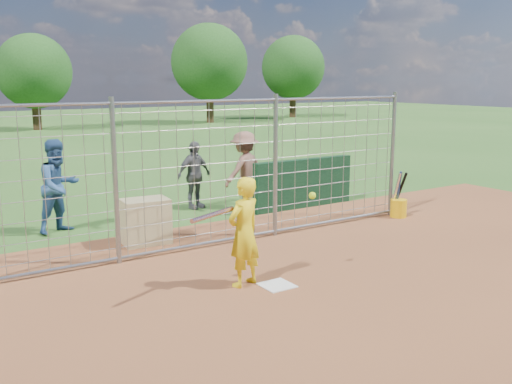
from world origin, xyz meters
TOP-DOWN VIEW (x-y plane):
  - ground at (0.00, 0.00)m, footprint 100.00×100.00m
  - infield_dirt at (0.00, -3.00)m, footprint 18.00×18.00m
  - home_plate at (0.00, -0.20)m, footprint 0.43×0.43m
  - dugout_wall at (3.40, 3.60)m, footprint 2.60×0.20m
  - batter at (-0.36, 0.09)m, footprint 0.65×0.51m
  - bystander_a at (-1.76, 4.41)m, footprint 1.05×0.95m
  - bystander_b at (1.29, 4.86)m, footprint 0.95×0.56m
  - bystander_c at (2.26, 4.29)m, footprint 1.25×0.93m
  - equipment_bin at (-0.71, 2.80)m, footprint 0.85×0.62m
  - equipment_in_play at (-0.55, -0.09)m, footprint 2.05×0.41m
  - bucket_with_bats at (4.50, 1.76)m, footprint 0.34×0.39m
  - backstop_fence at (0.00, 2.00)m, footprint 9.08×0.08m
  - tree_line at (3.13, 28.13)m, footprint 44.66×6.72m

SIDE VIEW (x-z plane):
  - ground at x=0.00m, z-range 0.00..0.00m
  - infield_dirt at x=0.00m, z-range 0.01..0.01m
  - home_plate at x=0.00m, z-range 0.00..0.02m
  - bucket_with_bats at x=4.50m, z-range -0.24..0.73m
  - equipment_bin at x=-0.71m, z-range 0.00..0.80m
  - dugout_wall at x=3.40m, z-range 0.00..1.10m
  - bystander_b at x=1.29m, z-range 0.00..1.51m
  - batter at x=-0.36m, z-range 0.00..1.55m
  - bystander_c at x=2.26m, z-range 0.00..1.72m
  - bystander_a at x=-1.76m, z-range 0.00..1.77m
  - equipment_in_play at x=-0.55m, z-range 1.06..1.24m
  - backstop_fence at x=0.00m, z-range -0.04..2.56m
  - tree_line at x=3.13m, z-range 0.47..6.95m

